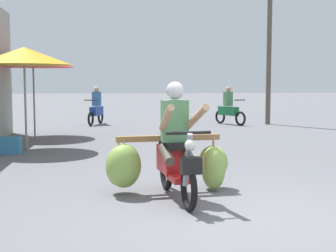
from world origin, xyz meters
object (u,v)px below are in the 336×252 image
market_umbrella_near_shop (24,56)px  produce_crate (7,145)px  utility_pole (269,40)px  motorbike_distant_ahead_right (229,109)px  market_umbrella_further_along (33,59)px  motorbike_main_loaded (168,159)px  motorbike_distant_ahead_left (96,109)px

market_umbrella_near_shop → produce_crate: (-0.32, -0.53, -1.98)m
utility_pole → market_umbrella_near_shop: bearing=-142.5°
motorbike_distant_ahead_right → produce_crate: motorbike_distant_ahead_right is taller
market_umbrella_near_shop → market_umbrella_further_along: bearing=95.0°
motorbike_main_loaded → motorbike_distant_ahead_right: size_ratio=1.27×
motorbike_main_loaded → utility_pole: 12.06m
produce_crate → utility_pole: size_ratio=0.09×
motorbike_distant_ahead_left → market_umbrella_near_shop: 6.84m
motorbike_distant_ahead_left → market_umbrella_further_along: 4.41m
motorbike_distant_ahead_left → market_umbrella_near_shop: (-1.39, -6.50, 1.59)m
motorbike_main_loaded → motorbike_distant_ahead_left: size_ratio=1.18×
motorbike_distant_ahead_left → market_umbrella_further_along: (-1.63, -3.76, 1.64)m
motorbike_main_loaded → market_umbrella_near_shop: market_umbrella_near_shop is taller
market_umbrella_near_shop → produce_crate: size_ratio=4.22×
motorbike_distant_ahead_left → produce_crate: 7.25m
motorbike_distant_ahead_right → motorbike_distant_ahead_left: bearing=173.4°
market_umbrella_near_shop → market_umbrella_further_along: market_umbrella_further_along is taller
market_umbrella_near_shop → motorbike_distant_ahead_right: bearing=43.6°
motorbike_main_loaded → market_umbrella_further_along: 8.29m
motorbike_distant_ahead_left → motorbike_distant_ahead_right: 4.88m
motorbike_distant_ahead_right → market_umbrella_further_along: market_umbrella_further_along is taller
motorbike_distant_ahead_right → market_umbrella_near_shop: bearing=-136.4°
motorbike_distant_ahead_left → motorbike_distant_ahead_right: size_ratio=1.07×
market_umbrella_near_shop → motorbike_main_loaded: bearing=-60.0°
motorbike_main_loaded → market_umbrella_near_shop: (-2.76, 4.79, 1.65)m
motorbike_distant_ahead_left → utility_pole: 6.82m
motorbike_distant_ahead_right → produce_crate: (-6.54, -6.47, -0.39)m
motorbike_distant_ahead_left → produce_crate: size_ratio=2.81×
market_umbrella_further_along → market_umbrella_near_shop: bearing=-85.0°
motorbike_main_loaded → motorbike_distant_ahead_right: bearing=72.1°
motorbike_main_loaded → produce_crate: motorbike_main_loaded is taller
motorbike_main_loaded → produce_crate: size_ratio=3.33×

